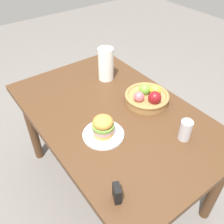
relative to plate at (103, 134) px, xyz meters
name	(u,v)px	position (x,y,z in m)	size (l,w,h in m)	color
ground_plane	(113,182)	(-0.13, 0.17, -0.76)	(8.00, 8.00, 0.00)	slate
dining_table	(114,124)	(-0.13, 0.17, -0.11)	(1.40, 0.90, 0.75)	#4C301C
plate	(103,134)	(0.00, 0.00, 0.00)	(0.23, 0.23, 0.01)	white
sandwich	(103,126)	(0.00, 0.00, 0.07)	(0.12, 0.12, 0.12)	tan
soda_can	(185,130)	(0.28, 0.35, 0.06)	(0.07, 0.07, 0.13)	silver
fruit_basket	(147,97)	(-0.08, 0.41, 0.04)	(0.29, 0.29, 0.12)	#9E7542
paper_towel_roll	(106,64)	(-0.48, 0.36, 0.11)	(0.11, 0.11, 0.24)	white
napkin_holder	(117,193)	(0.36, -0.18, 0.04)	(0.06, 0.03, 0.09)	black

